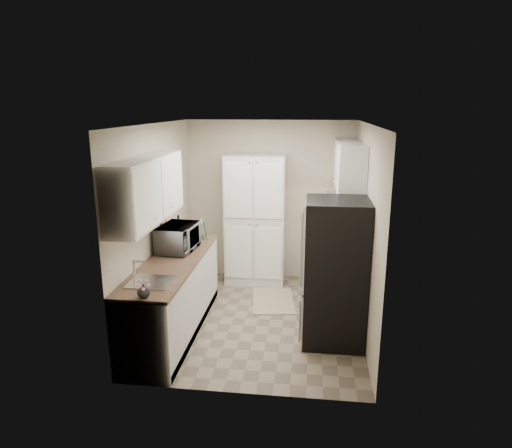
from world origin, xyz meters
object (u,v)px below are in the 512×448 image
electric_range (334,277)px  pantry_cabinet (255,220)px  refrigerator (335,272)px  toaster_oven (333,219)px  microwave (178,238)px  wine_bottle (179,229)px

electric_range → pantry_cabinet: bearing=141.8°
refrigerator → toaster_oven: size_ratio=3.94×
electric_range → microwave: 2.13m
wine_bottle → toaster_oven: bearing=23.9°
microwave → electric_range: bearing=-72.6°
electric_range → toaster_oven: 1.10m
refrigerator → microwave: refrigerator is taller
electric_range → wine_bottle: wine_bottle is taller
refrigerator → toaster_oven: bearing=88.6°
wine_bottle → toaster_oven: (2.12, 0.94, -0.04)m
pantry_cabinet → toaster_oven: size_ratio=4.63×
toaster_oven → refrigerator: bearing=-97.7°
refrigerator → wine_bottle: refrigerator is taller
pantry_cabinet → toaster_oven: 1.18m
electric_range → toaster_oven: size_ratio=2.62×
electric_range → refrigerator: bearing=-92.5°
electric_range → wine_bottle: 2.20m
wine_bottle → toaster_oven: size_ratio=0.75×
refrigerator → microwave: size_ratio=2.83×
microwave → toaster_oven: size_ratio=1.39×
refrigerator → pantry_cabinet: bearing=123.5°
pantry_cabinet → wine_bottle: 1.32m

